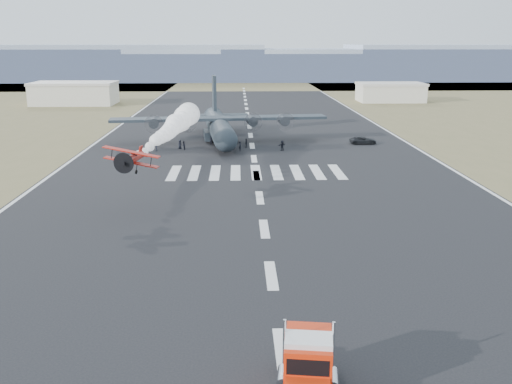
{
  "coord_description": "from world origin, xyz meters",
  "views": [
    {
      "loc": [
        -2.67,
        -31.39,
        18.59
      ],
      "look_at": [
        -0.86,
        23.66,
        4.0
      ],
      "focal_mm": 40.0,
      "sensor_mm": 36.0,
      "label": 1
    }
  ],
  "objects_px": {
    "hangar_right": "(390,92)",
    "crew_h": "(211,140)",
    "crew_c": "(156,146)",
    "crew_d": "(246,143)",
    "semi_truck": "(308,368)",
    "crew_b": "(184,146)",
    "crew_a": "(240,146)",
    "hangar_left": "(75,93)",
    "crew_f": "(282,145)",
    "crew_g": "(234,143)",
    "aerobatic_biplane": "(132,158)",
    "transport_aircraft": "(219,125)",
    "support_vehicle": "(363,140)",
    "crew_e": "(180,144)"
  },
  "relations": [
    {
      "from": "transport_aircraft",
      "to": "support_vehicle",
      "type": "height_order",
      "value": "transport_aircraft"
    },
    {
      "from": "support_vehicle",
      "to": "crew_d",
      "type": "height_order",
      "value": "crew_d"
    },
    {
      "from": "semi_truck",
      "to": "crew_b",
      "type": "distance_m",
      "value": 73.98
    },
    {
      "from": "crew_b",
      "to": "crew_f",
      "type": "xyz_separation_m",
      "value": [
        17.35,
        -1.02,
        0.12
      ]
    },
    {
      "from": "hangar_right",
      "to": "crew_h",
      "type": "xyz_separation_m",
      "value": [
        -53.51,
        -76.85,
        -2.13
      ]
    },
    {
      "from": "crew_a",
      "to": "crew_h",
      "type": "height_order",
      "value": "crew_h"
    },
    {
      "from": "crew_e",
      "to": "crew_h",
      "type": "distance_m",
      "value": 6.62
    },
    {
      "from": "semi_truck",
      "to": "crew_g",
      "type": "bearing_deg",
      "value": 101.21
    },
    {
      "from": "crew_c",
      "to": "crew_e",
      "type": "relative_size",
      "value": 1.17
    },
    {
      "from": "crew_g",
      "to": "crew_b",
      "type": "bearing_deg",
      "value": 102.58
    },
    {
      "from": "hangar_right",
      "to": "crew_b",
      "type": "distance_m",
      "value": 100.4
    },
    {
      "from": "transport_aircraft",
      "to": "crew_g",
      "type": "relative_size",
      "value": 23.21
    },
    {
      "from": "semi_truck",
      "to": "hangar_right",
      "type": "bearing_deg",
      "value": 81.62
    },
    {
      "from": "semi_truck",
      "to": "crew_f",
      "type": "distance_m",
      "value": 71.9
    },
    {
      "from": "hangar_left",
      "to": "crew_f",
      "type": "distance_m",
      "value": 96.57
    },
    {
      "from": "transport_aircraft",
      "to": "crew_h",
      "type": "xyz_separation_m",
      "value": [
        -1.26,
        -4.79,
        -2.15
      ]
    },
    {
      "from": "semi_truck",
      "to": "crew_c",
      "type": "xyz_separation_m",
      "value": [
        -17.9,
        71.88,
        -0.86
      ]
    },
    {
      "from": "crew_b",
      "to": "crew_g",
      "type": "relative_size",
      "value": 0.89
    },
    {
      "from": "semi_truck",
      "to": "crew_f",
      "type": "height_order",
      "value": "semi_truck"
    },
    {
      "from": "crew_g",
      "to": "hangar_right",
      "type": "bearing_deg",
      "value": -28.48
    },
    {
      "from": "crew_d",
      "to": "hangar_right",
      "type": "bearing_deg",
      "value": 156.58
    },
    {
      "from": "hangar_left",
      "to": "crew_d",
      "type": "height_order",
      "value": "hangar_left"
    },
    {
      "from": "hangar_right",
      "to": "transport_aircraft",
      "type": "height_order",
      "value": "transport_aircraft"
    },
    {
      "from": "crew_c",
      "to": "crew_f",
      "type": "relative_size",
      "value": 1.01
    },
    {
      "from": "aerobatic_biplane",
      "to": "crew_h",
      "type": "height_order",
      "value": "aerobatic_biplane"
    },
    {
      "from": "hangar_right",
      "to": "crew_b",
      "type": "height_order",
      "value": "hangar_right"
    },
    {
      "from": "aerobatic_biplane",
      "to": "hangar_right",
      "type": "bearing_deg",
      "value": 68.18
    },
    {
      "from": "support_vehicle",
      "to": "crew_d",
      "type": "distance_m",
      "value": 22.1
    },
    {
      "from": "crew_g",
      "to": "crew_h",
      "type": "distance_m",
      "value": 5.39
    },
    {
      "from": "crew_f",
      "to": "hangar_left",
      "type": "bearing_deg",
      "value": -92.14
    },
    {
      "from": "aerobatic_biplane",
      "to": "crew_b",
      "type": "height_order",
      "value": "aerobatic_biplane"
    },
    {
      "from": "hangar_left",
      "to": "crew_d",
      "type": "bearing_deg",
      "value": -55.72
    },
    {
      "from": "hangar_left",
      "to": "transport_aircraft",
      "type": "bearing_deg",
      "value": -55.7
    },
    {
      "from": "crew_a",
      "to": "crew_c",
      "type": "relative_size",
      "value": 0.9
    },
    {
      "from": "crew_b",
      "to": "crew_d",
      "type": "bearing_deg",
      "value": 110.96
    },
    {
      "from": "semi_truck",
      "to": "crew_f",
      "type": "xyz_separation_m",
      "value": [
        4.17,
        71.77,
        -0.87
      ]
    },
    {
      "from": "crew_d",
      "to": "semi_truck",
      "type": "bearing_deg",
      "value": 8.75
    },
    {
      "from": "semi_truck",
      "to": "crew_h",
      "type": "distance_m",
      "value": 78.18
    },
    {
      "from": "support_vehicle",
      "to": "crew_b",
      "type": "relative_size",
      "value": 3.17
    },
    {
      "from": "crew_c",
      "to": "crew_d",
      "type": "height_order",
      "value": "crew_c"
    },
    {
      "from": "hangar_left",
      "to": "aerobatic_biplane",
      "type": "bearing_deg",
      "value": -71.73
    },
    {
      "from": "transport_aircraft",
      "to": "crew_b",
      "type": "relative_size",
      "value": 26.15
    },
    {
      "from": "support_vehicle",
      "to": "crew_h",
      "type": "distance_m",
      "value": 28.31
    },
    {
      "from": "hangar_right",
      "to": "crew_c",
      "type": "relative_size",
      "value": 11.29
    },
    {
      "from": "crew_c",
      "to": "crew_f",
      "type": "bearing_deg",
      "value": 70.19
    },
    {
      "from": "support_vehicle",
      "to": "crew_c",
      "type": "height_order",
      "value": "crew_c"
    },
    {
      "from": "crew_g",
      "to": "crew_c",
      "type": "bearing_deg",
      "value": 103.09
    },
    {
      "from": "crew_a",
      "to": "crew_b",
      "type": "xyz_separation_m",
      "value": [
        -9.98,
        0.95,
        -0.04
      ]
    },
    {
      "from": "crew_d",
      "to": "crew_h",
      "type": "xyz_separation_m",
      "value": [
        -6.41,
        2.83,
        0.06
      ]
    },
    {
      "from": "hangar_right",
      "to": "crew_b",
      "type": "bearing_deg",
      "value": -125.44
    }
  ]
}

